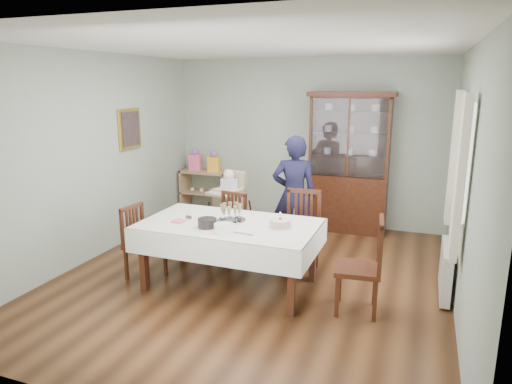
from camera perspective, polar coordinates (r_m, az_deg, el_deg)
The scene contains 25 objects.
floor at distance 5.64m, azimuth -0.40°, elevation -10.62°, with size 5.00×5.00×0.00m, color #593319.
room_shell at distance 5.68m, azimuth 1.48°, elevation 7.42°, with size 5.00×5.00×5.00m.
dining_table at distance 5.30m, azimuth -3.30°, elevation -7.76°, with size 2.01×1.16×0.76m.
china_cabinet at distance 7.25m, azimuth 11.55°, elevation 3.84°, with size 1.30×0.48×2.18m.
sideboard at distance 8.17m, azimuth -6.25°, elevation -0.07°, with size 0.90×0.38×0.80m.
picture_frame at distance 6.95m, azimuth -15.52°, elevation 7.60°, with size 0.04×0.48×0.58m, color gold.
window at distance 5.19m, azimuth 24.53°, elevation 3.91°, with size 0.04×1.02×1.22m, color white.
curtain_left at distance 4.59m, azimuth 24.15°, elevation 1.57°, with size 0.07×0.30×1.55m, color silver.
curtain_right at distance 5.81m, azimuth 23.46°, elevation 3.92°, with size 0.07×0.30×1.55m, color silver.
radiator at distance 5.50m, azimuth 22.63°, elevation -8.96°, with size 0.10×0.80×0.55m, color white.
chair_far_left at distance 6.03m, azimuth -3.61°, elevation -6.25°, with size 0.48×0.48×0.91m.
chair_far_right at distance 5.76m, azimuth 5.50°, elevation -6.94°, with size 0.47×0.47×1.01m.
chair_end_left at distance 5.70m, azimuth -13.75°, elevation -7.90°, with size 0.45×0.45×0.88m.
chair_end_right at distance 4.88m, azimuth 12.73°, elevation -11.14°, with size 0.50×0.50×1.00m.
woman at distance 6.19m, azimuth 4.78°, elevation -0.44°, with size 0.60×0.39×1.64m, color black.
high_chair at distance 6.60m, azimuth -3.32°, elevation -2.98°, with size 0.62×0.62×1.11m.
champagne_tray at distance 5.23m, azimuth -3.12°, elevation -2.96°, with size 0.33×0.33×0.20m.
birthday_cake at distance 4.99m, azimuth 3.04°, elevation -3.99°, with size 0.26×0.26×0.18m.
plate_stack_dark at distance 5.03m, azimuth -6.13°, elevation -3.86°, with size 0.21×0.21×0.10m, color black.
plate_stack_white at distance 4.85m, azimuth -4.03°, elevation -4.53°, with size 0.21×0.21×0.09m, color white.
napkin_stack at distance 5.28m, azimuth -9.65°, elevation -3.60°, with size 0.13×0.13×0.02m, color #F85B89.
cutlery at distance 5.44m, azimuth -8.72°, elevation -3.11°, with size 0.10×0.14×0.01m, color silver, non-canonical shape.
cake_knife at distance 4.80m, azimuth -1.93°, elevation -5.18°, with size 0.30×0.03×0.01m, color silver.
gift_bag_pink at distance 8.12m, azimuth -7.62°, elevation 3.91°, with size 0.22×0.16×0.38m.
gift_bag_orange at distance 7.96m, azimuth -5.31°, elevation 3.74°, with size 0.22×0.17×0.37m.
Camera 1 is at (1.82, -4.81, 2.30)m, focal length 32.00 mm.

